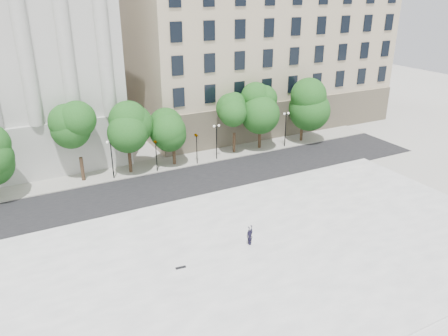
{
  "coord_description": "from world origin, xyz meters",
  "views": [
    {
      "loc": [
        -14.32,
        -20.25,
        18.72
      ],
      "look_at": [
        1.53,
        10.0,
        4.62
      ],
      "focal_mm": 35.0,
      "sensor_mm": 36.0,
      "label": 1
    }
  ],
  "objects_px": {
    "person_lying": "(250,242)",
    "skateboard": "(181,268)",
    "traffic_light_west": "(155,140)",
    "traffic_light_east": "(196,133)"
  },
  "relations": [
    {
      "from": "person_lying",
      "to": "skateboard",
      "type": "relative_size",
      "value": 2.16
    },
    {
      "from": "traffic_light_west",
      "to": "skateboard",
      "type": "xyz_separation_m",
      "value": [
        -4.76,
        -18.33,
        -3.28
      ]
    },
    {
      "from": "skateboard",
      "to": "traffic_light_west",
      "type": "bearing_deg",
      "value": 81.11
    },
    {
      "from": "traffic_light_east",
      "to": "person_lying",
      "type": "distance_m",
      "value": 18.57
    },
    {
      "from": "person_lying",
      "to": "traffic_light_east",
      "type": "bearing_deg",
      "value": 67.65
    },
    {
      "from": "traffic_light_west",
      "to": "person_lying",
      "type": "bearing_deg",
      "value": -86.41
    },
    {
      "from": "traffic_light_east",
      "to": "person_lying",
      "type": "height_order",
      "value": "traffic_light_east"
    },
    {
      "from": "traffic_light_west",
      "to": "person_lying",
      "type": "relative_size",
      "value": 2.68
    },
    {
      "from": "traffic_light_east",
      "to": "person_lying",
      "type": "bearing_deg",
      "value": -101.62
    },
    {
      "from": "traffic_light_east",
      "to": "skateboard",
      "type": "relative_size",
      "value": 5.77
    }
  ]
}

